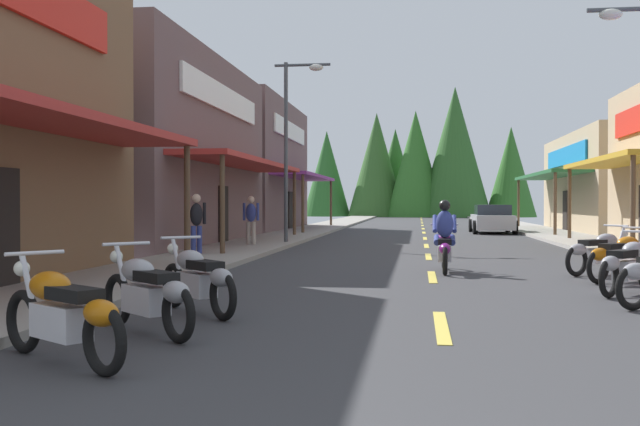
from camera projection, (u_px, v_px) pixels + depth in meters
ground at (424, 237)px, 33.51m from camera, size 9.06×94.47×0.10m
sidewalk_left at (296, 234)px, 34.28m from camera, size 2.66×94.47×0.12m
sidewalk_right at (559, 235)px, 32.74m from camera, size 2.66×94.47×0.12m
centerline_dashes at (424, 232)px, 37.39m from camera, size 0.16×71.06×0.01m
storefront_left_middle at (133, 152)px, 26.88m from camera, size 8.48×13.72×6.67m
storefront_left_far at (218, 167)px, 40.80m from camera, size 9.84×12.94×6.90m
streetlamp_left at (294, 127)px, 26.32m from camera, size 1.98×0.30×6.46m
motorcycle_parked_right_3 at (628, 265)px, 12.28m from camera, size 1.38×1.76×1.04m
motorcycle_parked_right_4 at (621, 256)px, 14.23m from camera, size 1.65×1.52×1.04m
motorcycle_parked_right_5 at (600, 251)px, 15.60m from camera, size 1.72×1.43×1.04m
motorcycle_parked_left_0 at (62, 312)px, 6.95m from camera, size 1.81×1.31×1.04m
motorcycle_parked_left_1 at (147, 292)px, 8.54m from camera, size 1.64×1.52×1.04m
motorcycle_parked_left_2 at (198, 278)px, 10.10m from camera, size 1.53×1.63×1.04m
rider_cruising_lead at (445, 242)px, 16.13m from camera, size 0.60×2.14×1.57m
pedestrian_by_shop at (251, 218)px, 24.81m from camera, size 0.57×0.30×1.73m
pedestrian_browsing at (196, 221)px, 20.28m from camera, size 0.45×0.43×1.75m
parked_car_curbside at (492, 219)px, 36.65m from camera, size 2.06×4.30×1.40m
treeline_backdrop at (426, 164)px, 79.30m from camera, size 25.26×13.06×13.53m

